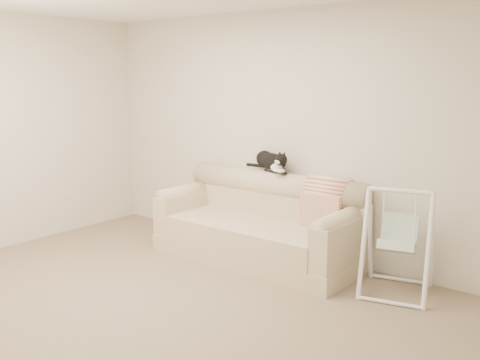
# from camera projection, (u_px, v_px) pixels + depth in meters

# --- Properties ---
(ground_plane) EXTENTS (5.00, 5.00, 0.00)m
(ground_plane) POSITION_uv_depth(u_px,v_px,m) (146.00, 307.00, 4.47)
(ground_plane) COLOR #776451
(ground_plane) RESTS_ON ground
(room_shell) EXTENTS (5.04, 4.04, 2.60)m
(room_shell) POSITION_uv_depth(u_px,v_px,m) (140.00, 125.00, 4.19)
(room_shell) COLOR beige
(room_shell) RESTS_ON ground
(sofa) EXTENTS (2.20, 0.93, 0.90)m
(sofa) POSITION_uv_depth(u_px,v_px,m) (261.00, 226.00, 5.65)
(sofa) COLOR tan
(sofa) RESTS_ON ground
(remote_a) EXTENTS (0.19, 0.08, 0.03)m
(remote_a) POSITION_uv_depth(u_px,v_px,m) (272.00, 171.00, 5.74)
(remote_a) COLOR black
(remote_a) RESTS_ON sofa
(remote_b) EXTENTS (0.17, 0.13, 0.02)m
(remote_b) POSITION_uv_depth(u_px,v_px,m) (282.00, 172.00, 5.66)
(remote_b) COLOR black
(remote_b) RESTS_ON sofa
(tuxedo_cat) EXTENTS (0.60, 0.36, 0.24)m
(tuxedo_cat) POSITION_uv_depth(u_px,v_px,m) (271.00, 161.00, 5.76)
(tuxedo_cat) COLOR black
(tuxedo_cat) RESTS_ON sofa
(throw_blanket) EXTENTS (0.44, 0.38, 0.58)m
(throw_blanket) POSITION_uv_depth(u_px,v_px,m) (328.00, 196.00, 5.35)
(throw_blanket) COLOR #BA553F
(throw_blanket) RESTS_ON sofa
(baby_swing) EXTENTS (0.71, 0.74, 0.96)m
(baby_swing) POSITION_uv_depth(u_px,v_px,m) (398.00, 241.00, 4.70)
(baby_swing) COLOR white
(baby_swing) RESTS_ON ground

